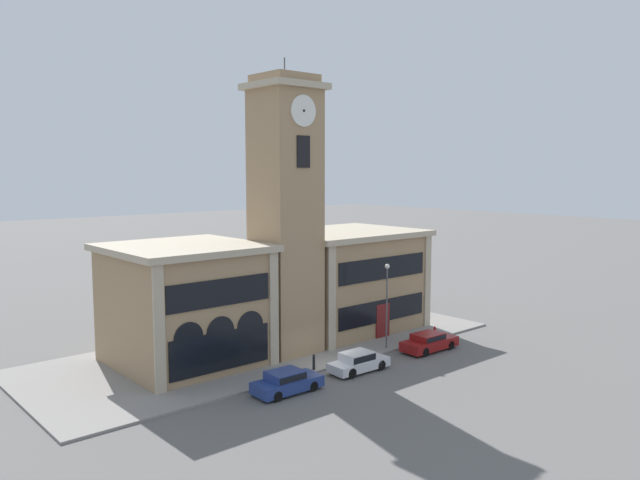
{
  "coord_description": "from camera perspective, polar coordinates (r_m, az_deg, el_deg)",
  "views": [
    {
      "loc": [
        -27.71,
        -30.4,
        13.41
      ],
      "look_at": [
        1.56,
        3.07,
        8.46
      ],
      "focal_mm": 35.0,
      "sensor_mm": 36.0,
      "label": 1
    }
  ],
  "objects": [
    {
      "name": "ground_plane",
      "position": [
        43.26,
        1.15,
        -11.7
      ],
      "size": [
        300.0,
        300.0,
        0.0
      ],
      "primitive_type": "plane",
      "color": "#605E5B"
    },
    {
      "name": "sidewalk_kerb",
      "position": [
        48.5,
        -4.59,
        -9.62
      ],
      "size": [
        36.1,
        14.21,
        0.15
      ],
      "color": "gray",
      "rests_on": "ground_plane"
    },
    {
      "name": "clock_tower",
      "position": [
        45.14,
        -3.17,
        2.18
      ],
      "size": [
        4.74,
        4.74,
        21.34
      ],
      "color": "#9E7F5B",
      "rests_on": "ground_plane"
    },
    {
      "name": "town_hall_left_wing",
      "position": [
        44.29,
        -12.26,
        -5.76
      ],
      "size": [
        9.88,
        9.84,
        8.39
      ],
      "color": "#9E7F5B",
      "rests_on": "ground_plane"
    },
    {
      "name": "town_hall_right_wing",
      "position": [
        53.08,
        2.16,
        -3.62
      ],
      "size": [
        12.43,
        9.84,
        8.39
      ],
      "color": "#9E7F5B",
      "rests_on": "ground_plane"
    },
    {
      "name": "parked_car_near",
      "position": [
        38.72,
        -3.08,
        -12.78
      ],
      "size": [
        4.4,
        1.95,
        1.39
      ],
      "rotation": [
        0.0,
        0.0,
        -0.03
      ],
      "color": "navy",
      "rests_on": "ground_plane"
    },
    {
      "name": "parked_car_mid",
      "position": [
        42.55,
        3.5,
        -11.01
      ],
      "size": [
        4.39,
        1.82,
        1.37
      ],
      "rotation": [
        0.0,
        0.0,
        -0.03
      ],
      "color": "silver",
      "rests_on": "ground_plane"
    },
    {
      "name": "parked_car_far",
      "position": [
        47.87,
        9.93,
        -9.12
      ],
      "size": [
        4.73,
        1.97,
        1.35
      ],
      "rotation": [
        0.0,
        0.0,
        -0.03
      ],
      "color": "maroon",
      "rests_on": "ground_plane"
    },
    {
      "name": "street_lamp",
      "position": [
        46.82,
        6.14,
        -4.93
      ],
      "size": [
        0.36,
        0.36,
        6.39
      ],
      "color": "#4C4C51",
      "rests_on": "sidewalk_kerb"
    },
    {
      "name": "bollard",
      "position": [
        42.49,
        -0.58,
        -11.1
      ],
      "size": [
        0.18,
        0.18,
        1.06
      ],
      "color": "black",
      "rests_on": "sidewalk_kerb"
    },
    {
      "name": "fire_hydrant",
      "position": [
        51.27,
        10.44,
        -8.26
      ],
      "size": [
        0.22,
        0.22,
        0.87
      ],
      "color": "red",
      "rests_on": "sidewalk_kerb"
    }
  ]
}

